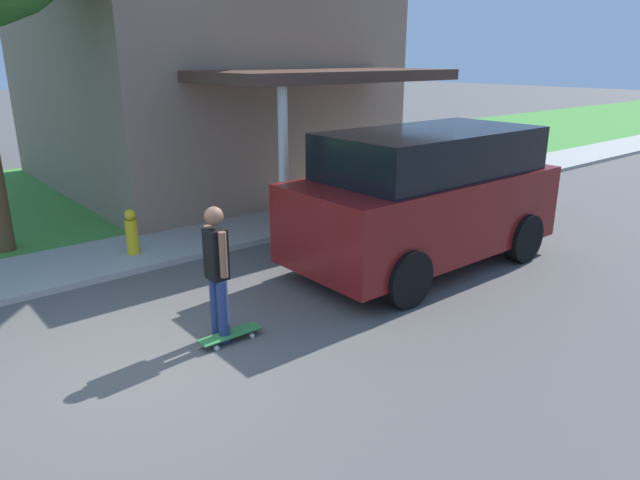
{
  "coord_description": "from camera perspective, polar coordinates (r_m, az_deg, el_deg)",
  "views": [
    {
      "loc": [
        5.48,
        -1.92,
        3.23
      ],
      "look_at": [
        -0.07,
        2.67,
        0.9
      ],
      "focal_mm": 32.0,
      "sensor_mm": 36.0,
      "label": 1
    }
  ],
  "objects": [
    {
      "name": "fire_hydrant",
      "position": [
        9.87,
        -18.31,
        0.73
      ],
      "size": [
        0.2,
        0.2,
        0.76
      ],
      "color": "gold",
      "rests_on": "sidewalk"
    },
    {
      "name": "ground_plane",
      "position": [
        6.64,
        -18.02,
        -12.13
      ],
      "size": [
        120.0,
        120.0,
        0.0
      ],
      "primitive_type": "plane",
      "color": "#54514F"
    },
    {
      "name": "lawn",
      "position": [
        15.96,
        -8.97,
        6.17
      ],
      "size": [
        10.0,
        80.0,
        0.08
      ],
      "color": "#478E38",
      "rests_on": "ground_plane"
    },
    {
      "name": "skateboarder",
      "position": [
        6.66,
        -10.26,
        -2.83
      ],
      "size": [
        0.41,
        0.22,
        1.64
      ],
      "color": "navy",
      "rests_on": "ground_plane"
    },
    {
      "name": "suv_parked",
      "position": [
        9.13,
        10.54,
        4.33
      ],
      "size": [
        2.14,
        4.53,
        2.16
      ],
      "color": "maroon",
      "rests_on": "ground_plane"
    },
    {
      "name": "sidewalk",
      "position": [
        12.46,
        1.51,
        3.13
      ],
      "size": [
        1.8,
        80.0,
        0.1
      ],
      "color": "#9E9E99",
      "rests_on": "ground_plane"
    },
    {
      "name": "skateboard",
      "position": [
        6.93,
        -8.96,
        -9.34
      ],
      "size": [
        0.22,
        0.78,
        0.1
      ],
      "color": "#337F3D",
      "rests_on": "ground_plane"
    }
  ]
}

